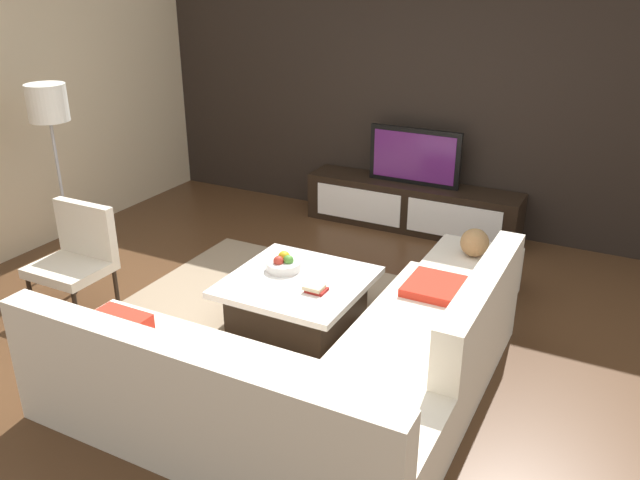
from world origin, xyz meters
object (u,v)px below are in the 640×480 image
(sectional_couch, at_px, (312,375))
(coffee_table, at_px, (298,300))
(ottoman, at_px, (471,277))
(fruit_bowl, at_px, (284,264))
(book_stack, at_px, (315,288))
(decorative_ball, at_px, (475,243))
(floor_lamp, at_px, (49,113))
(media_console, at_px, (412,206))
(accent_chair_near, at_px, (77,252))
(television, at_px, (414,156))

(sectional_couch, distance_m, coffee_table, 1.15)
(coffee_table, relative_size, ottoman, 1.49)
(fruit_bowl, relative_size, book_stack, 1.75)
(sectional_couch, relative_size, coffee_table, 2.41)
(coffee_table, distance_m, decorative_ball, 1.53)
(sectional_couch, xyz_separation_m, fruit_bowl, (-0.82, 1.06, 0.14))
(floor_lamp, bearing_deg, book_stack, -2.32)
(media_console, height_order, ottoman, media_console)
(sectional_couch, relative_size, ottoman, 3.58)
(accent_chair_near, distance_m, book_stack, 1.98)
(accent_chair_near, distance_m, fruit_bowl, 1.67)
(media_console, relative_size, book_stack, 14.22)
(ottoman, bearing_deg, floor_lamp, -163.91)
(coffee_table, bearing_deg, book_stack, -28.24)
(ottoman, relative_size, book_stack, 4.38)
(floor_lamp, height_order, decorative_ball, floor_lamp)
(sectional_couch, bearing_deg, floor_lamp, 162.94)
(book_stack, bearing_deg, accent_chair_near, -166.49)
(television, distance_m, ottoman, 1.73)
(coffee_table, bearing_deg, sectional_couch, -56.39)
(sectional_couch, xyz_separation_m, accent_chair_near, (-2.34, 0.38, 0.20))
(media_console, bearing_deg, floor_lamp, -137.92)
(accent_chair_near, distance_m, floor_lamp, 1.33)
(ottoman, bearing_deg, coffee_table, -137.27)
(ottoman, distance_m, book_stack, 1.45)
(coffee_table, height_order, floor_lamp, floor_lamp)
(coffee_table, xyz_separation_m, accent_chair_near, (-1.70, -0.58, 0.29))
(media_console, bearing_deg, fruit_bowl, -97.31)
(media_console, height_order, floor_lamp, floor_lamp)
(television, bearing_deg, book_stack, -87.18)
(book_stack, bearing_deg, fruit_bowl, 151.16)
(sectional_couch, relative_size, fruit_bowl, 8.95)
(television, height_order, fruit_bowl, television)
(coffee_table, height_order, fruit_bowl, fruit_bowl)
(media_console, xyz_separation_m, fruit_bowl, (-0.28, -2.19, 0.18))
(media_console, xyz_separation_m, book_stack, (0.12, -2.41, 0.16))
(coffee_table, height_order, accent_chair_near, accent_chair_near)
(television, distance_m, book_stack, 2.45)
(decorative_ball, distance_m, book_stack, 1.44)
(ottoman, bearing_deg, accent_chair_near, -150.35)
(television, xyz_separation_m, accent_chair_near, (-1.80, -2.88, -0.30))
(television, distance_m, coffee_table, 2.37)
(book_stack, bearing_deg, media_console, 92.82)
(media_console, xyz_separation_m, decorative_ball, (1.00, -1.28, 0.27))
(television, distance_m, accent_chair_near, 3.41)
(decorative_ball, xyz_separation_m, book_stack, (-0.88, -1.13, -0.11))
(television, bearing_deg, ottoman, -52.02)
(floor_lamp, xyz_separation_m, book_stack, (2.67, -0.11, -1.02))
(accent_chair_near, relative_size, ottoman, 1.24)
(sectional_couch, xyz_separation_m, ottoman, (0.46, 1.97, -0.09))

